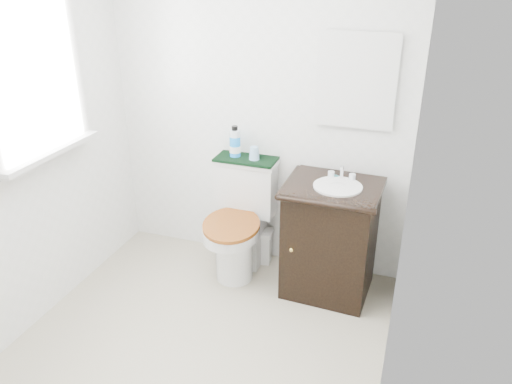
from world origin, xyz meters
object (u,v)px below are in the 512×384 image
Objects in this scene: toilet at (241,225)px; cup at (254,153)px; vanity at (330,237)px; trash_bin at (260,245)px; mouthwash_bottle at (235,143)px.

toilet is 0.55m from cup.
vanity reaches higher than trash_bin.
cup is at bearing 163.58° from vanity.
mouthwash_bottle is at bearing 122.54° from toilet.
trash_bin is at bearing 51.18° from toilet.
vanity is 0.80m from cup.
cup is (-0.04, -0.01, 0.77)m from trash_bin.
mouthwash_bottle is at bearing 173.17° from cup.
cup is at bearing -6.83° from mouthwash_bottle.
mouthwash_bottle is (-0.09, 0.14, 0.59)m from toilet.
mouthwash_bottle reaches higher than trash_bin.
toilet is 0.69m from vanity.
toilet is 3.12× the size of trash_bin.
cup is (0.15, -0.02, -0.06)m from mouthwash_bottle.
mouthwash_bottle reaches higher than cup.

